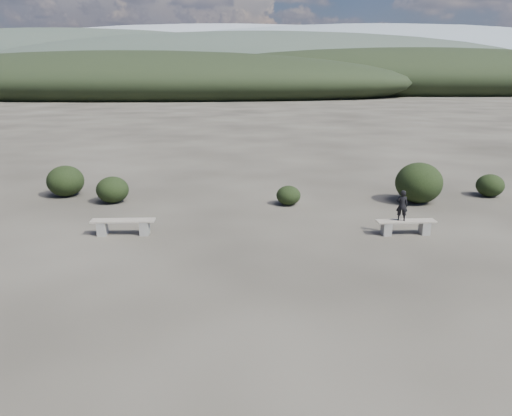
{
  "coord_description": "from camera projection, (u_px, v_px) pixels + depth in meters",
  "views": [
    {
      "loc": [
        -0.14,
        -9.56,
        4.66
      ],
      "look_at": [
        -0.18,
        3.5,
        1.1
      ],
      "focal_mm": 35.0,
      "sensor_mm": 36.0,
      "label": 1
    }
  ],
  "objects": [
    {
      "name": "ground",
      "position": [
        264.0,
        302.0,
        10.45
      ],
      "size": [
        1200.0,
        1200.0,
        0.0
      ],
      "primitive_type": "plane",
      "color": "#2A2620",
      "rests_on": "ground"
    },
    {
      "name": "bench_left",
      "position": [
        123.0,
        226.0,
        14.74
      ],
      "size": [
        1.88,
        0.47,
        0.47
      ],
      "rotation": [
        0.0,
        0.0,
        0.04
      ],
      "color": "gray",
      "rests_on": "ground"
    },
    {
      "name": "bench_right",
      "position": [
        406.0,
        226.0,
        14.77
      ],
      "size": [
        1.77,
        0.5,
        0.44
      ],
      "rotation": [
        0.0,
        0.0,
        0.08
      ],
      "color": "gray",
      "rests_on": "ground"
    },
    {
      "name": "seated_person",
      "position": [
        402.0,
        205.0,
        14.59
      ],
      "size": [
        0.37,
        0.27,
        0.92
      ],
      "primitive_type": "imported",
      "rotation": [
        0.0,
        0.0,
        2.97
      ],
      "color": "black",
      "rests_on": "bench_right"
    },
    {
      "name": "shrub_a",
      "position": [
        113.0,
        190.0,
        18.36
      ],
      "size": [
        1.18,
        1.18,
        0.97
      ],
      "primitive_type": "ellipsoid",
      "color": "black",
      "rests_on": "ground"
    },
    {
      "name": "shrub_c",
      "position": [
        288.0,
        195.0,
        18.06
      ],
      "size": [
        0.88,
        0.88,
        0.71
      ],
      "primitive_type": "ellipsoid",
      "color": "black",
      "rests_on": "ground"
    },
    {
      "name": "shrub_d",
      "position": [
        419.0,
        183.0,
        18.28
      ],
      "size": [
        1.7,
        1.7,
        1.49
      ],
      "primitive_type": "ellipsoid",
      "color": "black",
      "rests_on": "ground"
    },
    {
      "name": "shrub_e",
      "position": [
        490.0,
        185.0,
        19.27
      ],
      "size": [
        1.04,
        1.04,
        0.87
      ],
      "primitive_type": "ellipsoid",
      "color": "black",
      "rests_on": "ground"
    },
    {
      "name": "shrub_f",
      "position": [
        65.0,
        181.0,
        19.3
      ],
      "size": [
        1.41,
        1.41,
        1.19
      ],
      "primitive_type": "ellipsoid",
      "color": "black",
      "rests_on": "ground"
    },
    {
      "name": "mountain_ridges",
      "position": [
        247.0,
        63.0,
        334.75
      ],
      "size": [
        500.0,
        400.0,
        56.0
      ],
      "color": "black",
      "rests_on": "ground"
    }
  ]
}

